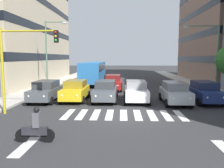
# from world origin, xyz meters

# --- Properties ---
(ground_plane) EXTENTS (180.00, 180.00, 0.00)m
(ground_plane) POSITION_xyz_m (0.00, 0.00, 0.00)
(ground_plane) COLOR #2D2D30
(building_right_block_0) EXTENTS (10.25, 25.20, 18.57)m
(building_right_block_0) POSITION_xyz_m (15.89, -18.92, 9.28)
(building_right_block_0) COLOR beige
(building_right_block_0) RESTS_ON ground_plane
(crosswalk_markings) EXTENTS (7.65, 2.80, 0.01)m
(crosswalk_markings) POSITION_xyz_m (-0.00, 0.00, 0.00)
(crosswalk_markings) COLOR silver
(crosswalk_markings) RESTS_ON ground_plane
(lane_arrow_1) EXTENTS (0.50, 2.20, 0.01)m
(lane_arrow_1) POSITION_xyz_m (4.08, 5.50, 0.00)
(lane_arrow_1) COLOR silver
(lane_arrow_1) RESTS_ON ground_plane
(car_0) EXTENTS (2.02, 4.44, 1.72)m
(car_0) POSITION_xyz_m (-6.59, -4.34, 0.89)
(car_0) COLOR navy
(car_0) RESTS_ON ground_plane
(car_1) EXTENTS (2.02, 4.44, 1.72)m
(car_1) POSITION_xyz_m (-4.07, -3.80, 0.89)
(car_1) COLOR #B2B7BC
(car_1) RESTS_ON ground_plane
(car_2) EXTENTS (2.02, 4.44, 1.72)m
(car_2) POSITION_xyz_m (-1.04, -4.51, 0.89)
(car_2) COLOR silver
(car_2) RESTS_ON ground_plane
(car_3) EXTENTS (2.02, 4.44, 1.72)m
(car_3) POSITION_xyz_m (1.50, -4.57, 0.89)
(car_3) COLOR #474C51
(car_3) RESTS_ON ground_plane
(car_4) EXTENTS (2.02, 4.44, 1.72)m
(car_4) POSITION_xyz_m (4.07, -4.70, 0.89)
(car_4) COLOR gold
(car_4) RESTS_ON ground_plane
(car_5) EXTENTS (2.02, 4.44, 1.72)m
(car_5) POSITION_xyz_m (6.45, -4.28, 0.89)
(car_5) COLOR #474C51
(car_5) RESTS_ON ground_plane
(car_row2_0) EXTENTS (2.02, 4.44, 1.72)m
(car_row2_0) POSITION_xyz_m (1.12, -11.11, 0.89)
(car_row2_0) COLOR maroon
(car_row2_0) RESTS_ON ground_plane
(bus_behind_traffic) EXTENTS (2.78, 10.50, 3.00)m
(bus_behind_traffic) POSITION_xyz_m (4.07, -17.07, 1.86)
(bus_behind_traffic) COLOR #286BAD
(bus_behind_traffic) RESTS_ON ground_plane
(motorcycle_with_rider) EXTENTS (1.70, 0.37, 1.57)m
(motorcycle_with_rider) POSITION_xyz_m (3.82, 4.99, 0.65)
(motorcycle_with_rider) COLOR black
(motorcycle_with_rider) RESTS_ON ground_plane
(traffic_light_gantry) EXTENTS (3.75, 0.36, 5.50)m
(traffic_light_gantry) POSITION_xyz_m (6.72, 0.07, 3.65)
(traffic_light_gantry) COLOR #AD991E
(traffic_light_gantry) RESTS_ON ground_plane
(street_lamp_left) EXTENTS (3.35, 0.28, 6.54)m
(street_lamp_left) POSITION_xyz_m (-8.16, -7.54, 4.24)
(street_lamp_left) COLOR #4C6B56
(street_lamp_left) RESTS_ON sidewalk_left
(street_lamp_right) EXTENTS (2.49, 0.28, 7.60)m
(street_lamp_right) POSITION_xyz_m (8.40, -11.64, 4.72)
(street_lamp_right) COLOR #4C6B56
(street_lamp_right) RESTS_ON sidewalk_right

